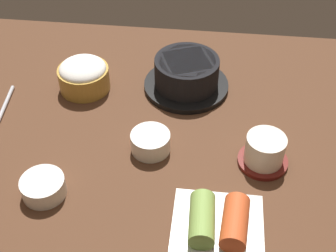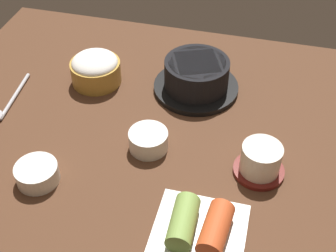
{
  "view_description": "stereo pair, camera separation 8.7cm",
  "coord_description": "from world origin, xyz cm",
  "views": [
    {
      "loc": [
        9.32,
        -65.7,
        64.58
      ],
      "look_at": [
        2.0,
        -2.0,
        5.0
      ],
      "focal_mm": 49.17,
      "sensor_mm": 36.0,
      "label": 1
    },
    {
      "loc": [
        17.92,
        -64.11,
        64.58
      ],
      "look_at": [
        2.0,
        -2.0,
        5.0
      ],
      "focal_mm": 49.17,
      "sensor_mm": 36.0,
      "label": 2
    }
  ],
  "objects": [
    {
      "name": "dining_table",
      "position": [
        0.0,
        0.0,
        1.0
      ],
      "size": [
        100.0,
        76.0,
        2.0
      ],
      "primitive_type": "cube",
      "color": "#4C2D1C",
      "rests_on": "ground"
    },
    {
      "name": "stone_pot",
      "position": [
        4.16,
        14.1,
        5.49
      ],
      "size": [
        18.42,
        18.42,
        7.28
      ],
      "color": "black",
      "rests_on": "dining_table"
    },
    {
      "name": "rice_bowl",
      "position": [
        -17.82,
        11.45,
        5.49
      ],
      "size": [
        10.94,
        10.94,
        6.92
      ],
      "color": "#B78C38",
      "rests_on": "dining_table"
    },
    {
      "name": "tea_cup_with_saucer",
      "position": [
        20.03,
        -6.62,
        4.99
      ],
      "size": [
        9.23,
        9.23,
        6.15
      ],
      "color": "maroon",
      "rests_on": "dining_table"
    },
    {
      "name": "banchan_cup_center",
      "position": [
        -0.88,
        -5.6,
        4.02
      ],
      "size": [
        7.43,
        7.43,
        3.78
      ],
      "color": "white",
      "rests_on": "dining_table"
    },
    {
      "name": "kimchi_plate",
      "position": [
        12.3,
        -22.66,
        3.97
      ],
      "size": [
        14.66,
        14.66,
        5.1
      ],
      "color": "silver",
      "rests_on": "dining_table"
    },
    {
      "name": "side_bowl_near",
      "position": [
        -17.55,
        -18.19,
        3.8
      ],
      "size": [
        7.58,
        7.58,
        3.35
      ],
      "color": "white",
      "rests_on": "dining_table"
    }
  ]
}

